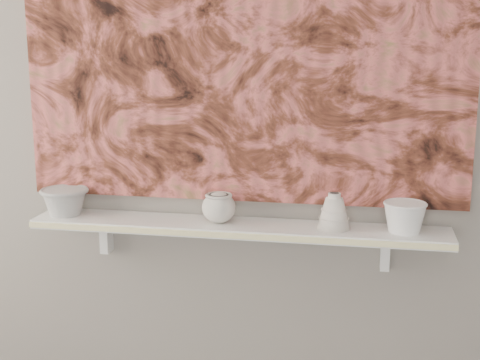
% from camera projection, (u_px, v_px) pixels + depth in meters
% --- Properties ---
extents(wall_back, '(3.60, 0.00, 3.60)m').
position_uv_depth(wall_back, '(242.00, 95.00, 2.23)').
color(wall_back, gray).
rests_on(wall_back, floor).
extents(shelf, '(1.40, 0.18, 0.03)m').
position_uv_depth(shelf, '(237.00, 228.00, 2.23)').
color(shelf, white).
rests_on(shelf, wall_back).
extents(shelf_stripe, '(1.40, 0.01, 0.02)m').
position_uv_depth(shelf_stripe, '(231.00, 236.00, 2.14)').
color(shelf_stripe, '#F1E7A0').
rests_on(shelf_stripe, shelf).
extents(bracket_left, '(0.03, 0.06, 0.12)m').
position_uv_depth(bracket_left, '(106.00, 236.00, 2.40)').
color(bracket_left, white).
rests_on(bracket_left, wall_back).
extents(bracket_right, '(0.03, 0.06, 0.12)m').
position_uv_depth(bracket_right, '(385.00, 252.00, 2.22)').
color(bracket_right, white).
rests_on(bracket_right, wall_back).
extents(painting, '(1.50, 0.02, 1.10)m').
position_uv_depth(painting, '(241.00, 36.00, 2.17)').
color(painting, brown).
rests_on(painting, wall_back).
extents(house_motif, '(0.09, 0.00, 0.08)m').
position_uv_depth(house_motif, '(378.00, 134.00, 2.15)').
color(house_motif, black).
rests_on(house_motif, painting).
extents(bowl_grey, '(0.19, 0.19, 0.10)m').
position_uv_depth(bowl_grey, '(65.00, 201.00, 2.33)').
color(bowl_grey, '#9A9A98').
rests_on(bowl_grey, shelf).
extents(cup_cream, '(0.15, 0.15, 0.10)m').
position_uv_depth(cup_cream, '(219.00, 208.00, 2.23)').
color(cup_cream, beige).
rests_on(cup_cream, shelf).
extents(bell_vessel, '(0.13, 0.13, 0.12)m').
position_uv_depth(bell_vessel, '(334.00, 211.00, 2.16)').
color(bell_vessel, silver).
rests_on(bell_vessel, shelf).
extents(bowl_white, '(0.18, 0.18, 0.10)m').
position_uv_depth(bowl_white, '(405.00, 217.00, 2.12)').
color(bowl_white, white).
rests_on(bowl_white, shelf).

